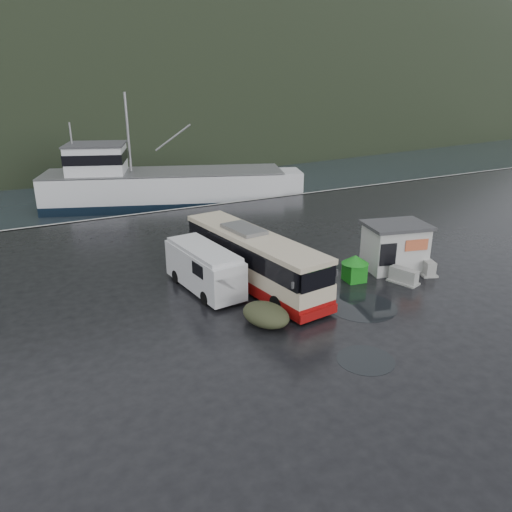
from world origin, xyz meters
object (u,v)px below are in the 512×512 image
waste_bin_right (354,281)px  jersey_barrier_c (425,273)px  waste_bin_left (306,297)px  white_van (205,289)px  jersey_barrier_a (403,283)px  fishing_trawler (165,191)px  dome_tent (266,324)px  ticket_kiosk (393,269)px  jersey_barrier_b (415,265)px  coach_bus (253,284)px

waste_bin_right → jersey_barrier_c: 4.67m
waste_bin_left → jersey_barrier_c: bearing=-3.1°
white_van → jersey_barrier_a: (10.38, -4.38, 0.00)m
white_van → jersey_barrier_a: bearing=-28.7°
fishing_trawler → dome_tent: bearing=-79.1°
ticket_kiosk → white_van: bearing=-178.4°
waste_bin_right → jersey_barrier_a: bearing=-33.8°
ticket_kiosk → fishing_trawler: bearing=115.4°
jersey_barrier_c → waste_bin_left: bearing=176.9°
jersey_barrier_b → dome_tent: bearing=-168.2°
coach_bus → ticket_kiosk: bearing=-19.2°
white_van → jersey_barrier_c: bearing=-22.7°
coach_bus → jersey_barrier_a: bearing=-33.5°
white_van → jersey_barrier_b: (13.00, -2.66, 0.00)m
jersey_barrier_a → fishing_trawler: fishing_trawler is taller
ticket_kiosk → jersey_barrier_c: 1.90m
ticket_kiosk → jersey_barrier_a: ticket_kiosk is taller
ticket_kiosk → jersey_barrier_b: bearing=5.3°
coach_bus → ticket_kiosk: (8.66, -1.86, 0.00)m
coach_bus → waste_bin_left: bearing=-65.9°
waste_bin_left → waste_bin_right: (3.66, 0.56, 0.00)m
white_van → waste_bin_left: size_ratio=4.63×
jersey_barrier_a → jersey_barrier_b: jersey_barrier_a is taller
jersey_barrier_a → fishing_trawler: 29.52m
white_van → jersey_barrier_a: white_van is taller
coach_bus → waste_bin_right: (5.37, -2.28, 0.00)m
coach_bus → fishing_trawler: fishing_trawler is taller
coach_bus → waste_bin_left: size_ratio=8.74×
coach_bus → jersey_barrier_b: coach_bus is taller
jersey_barrier_b → waste_bin_right: bearing=-178.0°
waste_bin_left → fishing_trawler: fishing_trawler is taller
ticket_kiosk → fishing_trawler: 27.77m
waste_bin_right → jersey_barrier_b: bearing=2.0°
coach_bus → dome_tent: 4.90m
dome_tent → jersey_barrier_c: (11.63, 1.31, 0.00)m
coach_bus → jersey_barrier_b: bearing=-18.6°
white_van → dome_tent: bearing=-84.6°
coach_bus → dome_tent: size_ratio=4.35×
jersey_barrier_a → jersey_barrier_b: (2.62, 1.72, 0.00)m
waste_bin_right → ticket_kiosk: bearing=7.2°
dome_tent → fishing_trawler: bearing=81.0°
dome_tent → jersey_barrier_b: size_ratio=1.68×
waste_bin_right → jersey_barrier_b: waste_bin_right is taller
white_van → jersey_barrier_b: bearing=-17.4°
white_van → dome_tent: white_van is taller
coach_bus → dome_tent: coach_bus is taller
waste_bin_right → fishing_trawler: 27.71m
coach_bus → fishing_trawler: 25.51m
jersey_barrier_b → fishing_trawler: size_ratio=0.06×
dome_tent → jersey_barrier_c: 11.70m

